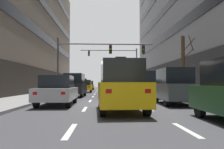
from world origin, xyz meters
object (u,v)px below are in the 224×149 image
traffic_signal_1 (120,61)px  pedestrian_0 (163,84)px  car_driving_2 (75,85)px  car_parked_2 (152,85)px  car_driving_1 (107,86)px  car_parked_3 (137,87)px  car_driving_4 (58,91)px  car_parked_1 (174,86)px  pedestrian_1 (175,85)px  taxi_driving_5 (89,85)px  car_driving_0 (106,85)px  taxi_driving_3 (85,86)px  street_tree_0 (183,65)px  traffic_signal_0 (94,54)px  taxi_driving_6 (121,86)px

traffic_signal_1 → pedestrian_0: (4.48, -9.60, -3.83)m
car_driving_2 → car_parked_2: (6.72, -1.52, 0.07)m
car_driving_1 → car_parked_3: (3.48, -3.99, -0.03)m
car_driving_4 → traffic_signal_1: size_ratio=0.48×
car_parked_1 → pedestrian_0: car_parked_1 is taller
car_parked_1 → pedestrian_1: 11.39m
car_driving_4 → taxi_driving_5: bearing=89.9°
car_driving_0 → car_parked_1: size_ratio=1.02×
car_driving_4 → car_parked_2: size_ratio=0.95×
taxi_driving_3 → car_parked_2: size_ratio=0.97×
traffic_signal_1 → taxi_driving_3: bearing=-131.6°
taxi_driving_5 → car_parked_3: bearing=-67.0°
taxi_driving_3 → car_parked_2: bearing=-61.1°
car_driving_0 → street_tree_0: bearing=-75.3°
car_driving_4 → traffic_signal_0: traffic_signal_0 is taller
taxi_driving_3 → taxi_driving_5: (-0.12, 11.64, -0.01)m
car_driving_0 → car_driving_2: car_driving_2 is taller
taxi_driving_6 → car_parked_2: 10.03m
car_driving_2 → traffic_signal_1: bearing=71.5°
traffic_signal_1 → street_tree_0: (3.87, -18.38, -2.18)m
car_driving_1 → pedestrian_1: size_ratio=3.10×
car_driving_0 → car_driving_4: car_driving_4 is taller
car_parked_1 → street_tree_0: (2.57, 5.46, 1.70)m
car_driving_0 → car_parked_2: bearing=-81.2°
car_driving_1 → street_tree_0: 13.90m
car_driving_0 → taxi_driving_3: bearing=-105.8°
car_parked_1 → traffic_signal_0: (-5.04, 8.97, 3.01)m
taxi_driving_5 → traffic_signal_0: (1.63, -20.59, 3.24)m
car_parked_1 → car_driving_4: bearing=-177.1°
car_driving_2 → car_parked_2: size_ratio=0.95×
car_driving_2 → car_parked_2: bearing=-12.7°
car_driving_1 → traffic_signal_0: (-1.56, -8.87, 3.20)m
traffic_signal_0 → pedestrian_1: size_ratio=6.25×
taxi_driving_6 → traffic_signal_0: size_ratio=0.49×
car_driving_4 → car_parked_1: (6.73, 0.34, 0.23)m
car_driving_4 → traffic_signal_1: 25.13m
taxi_driving_5 → car_parked_2: (6.67, -23.48, 0.30)m
car_driving_0 → traffic_signal_1: (2.21, -4.78, 4.11)m
taxi_driving_5 → traffic_signal_0: size_ratio=0.47×
traffic_signal_0 → car_driving_2: bearing=-140.8°
car_driving_4 → traffic_signal_1: traffic_signal_1 is taller
car_driving_0 → street_tree_0: (6.08, -23.16, 1.93)m
car_driving_2 → traffic_signal_0: bearing=39.2°
taxi_driving_5 → taxi_driving_6: size_ratio=0.96×
car_parked_2 → pedestrian_1: bearing=53.2°
taxi_driving_3 → car_parked_2: (6.54, -11.84, 0.29)m
car_parked_3 → pedestrian_1: size_ratio=2.96×
taxi_driving_6 → traffic_signal_0: bearing=97.5°
car_driving_0 → car_driving_2: size_ratio=1.01×
car_parked_2 → traffic_signal_0: 6.51m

